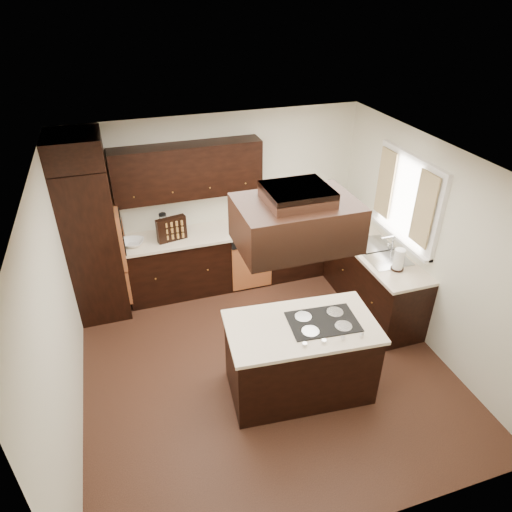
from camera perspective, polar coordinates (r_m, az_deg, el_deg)
name	(u,v)px	position (r m, az deg, el deg)	size (l,w,h in m)	color
floor	(263,362)	(5.73, 0.91, -13.15)	(4.20, 4.20, 0.02)	#573121
ceiling	(265,166)	(4.35, 1.19, 11.23)	(4.20, 4.20, 0.02)	white
wall_back	(218,200)	(6.71, -4.81, 7.01)	(4.20, 0.02, 2.50)	beige
wall_front	(360,437)	(3.53, 12.91, -21.17)	(4.20, 0.02, 2.50)	beige
wall_left	(56,315)	(4.81, -23.71, -6.75)	(0.02, 4.20, 2.50)	beige
wall_right	(430,247)	(5.86, 20.96, 1.06)	(0.02, 4.20, 2.50)	beige
oven_column	(93,243)	(6.31, -19.66, 1.56)	(0.65, 0.75, 2.12)	black
wall_oven_face	(120,235)	(6.27, -16.61, 2.55)	(0.05, 0.62, 0.78)	#BA6536
base_cabinets_back	(227,257)	(6.83, -3.61, -0.18)	(2.93, 0.60, 0.88)	black
base_cabinets_right	(362,269)	(6.73, 13.12, -1.58)	(0.60, 2.40, 0.88)	black
countertop_back	(227,231)	(6.59, -3.70, 3.17)	(2.93, 0.63, 0.04)	#F6E4C5
countertop_right	(365,241)	(6.49, 13.49, 1.81)	(0.63, 2.40, 0.04)	#F6E4C5
upper_cabinets	(188,171)	(6.26, -8.52, 10.48)	(2.00, 0.34, 0.72)	black
dishwasher_front	(252,267)	(6.68, -0.52, -1.36)	(0.60, 0.05, 0.72)	#BA6536
window_frame	(407,199)	(6.05, 18.34, 6.80)	(0.06, 1.32, 1.12)	white
window_pane	(409,199)	(6.07, 18.56, 6.83)	(0.00, 1.20, 1.00)	white
curtain_left	(424,210)	(5.70, 20.24, 5.45)	(0.02, 0.34, 0.90)	beige
curtain_right	(385,183)	(6.31, 15.85, 8.73)	(0.02, 0.34, 0.90)	beige
sink_rim	(380,252)	(6.23, 15.20, 0.50)	(0.52, 0.84, 0.01)	silver
island	(300,359)	(5.15, 5.49, -12.71)	(1.52, 0.83, 0.88)	black
island_top	(302,327)	(4.84, 5.76, -8.79)	(1.58, 0.89, 0.04)	#F6E4C5
cooktop	(323,322)	(4.89, 8.38, -8.12)	(0.72, 0.48, 0.01)	black
range_hood	(296,223)	(4.05, 5.00, 4.12)	(1.05, 0.72, 0.42)	black
hood_duct	(297,194)	(3.94, 5.18, 7.68)	(0.55, 0.50, 0.13)	black
blender_base	(165,235)	(6.43, -11.33, 2.55)	(0.15, 0.15, 0.10)	silver
blender_pitcher	(163,224)	(6.35, -11.50, 3.97)	(0.13, 0.13, 0.26)	silver
spice_rack	(172,229)	(6.32, -10.52, 3.33)	(0.41, 0.10, 0.34)	black
mixing_bowl	(133,243)	(6.38, -15.15, 1.61)	(0.29, 0.29, 0.07)	white
soap_bottle	(362,233)	(6.46, 13.05, 2.86)	(0.08, 0.08, 0.18)	white
paper_towel	(399,260)	(5.85, 17.40, -0.45)	(0.13, 0.13, 0.28)	white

